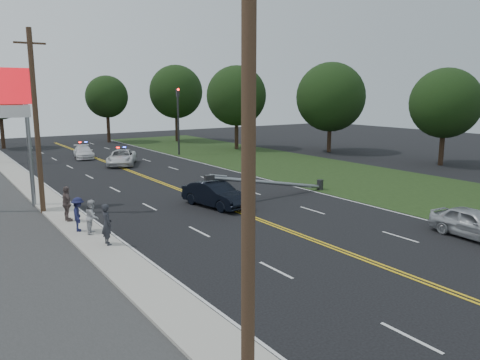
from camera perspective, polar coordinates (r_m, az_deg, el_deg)
ground at (r=21.90m, az=8.77°, el=-7.21°), size 120.00×120.00×0.00m
sidewalk at (r=26.72m, az=-20.30°, el=-4.34°), size 1.80×70.00×0.12m
grass_verge at (r=38.09m, az=13.53°, el=0.31°), size 12.00×80.00×0.01m
centerline_yellow at (r=29.72m, az=-4.40°, el=-2.30°), size 0.36×80.00×0.00m
pylon_sign at (r=29.46m, az=-26.97°, el=8.22°), size 3.20×0.35×8.00m
traffic_signal at (r=50.58m, az=-7.55°, el=7.81°), size 0.28×0.41×7.05m
fallen_streetlight at (r=30.20m, az=4.39°, el=-0.33°), size 9.36×0.44×1.91m
utility_pole_near at (r=8.95m, az=1.03°, el=0.36°), size 1.60×0.28×10.00m
utility_pole_mid at (r=27.72m, az=-23.60°, el=6.51°), size 1.60×0.28×10.00m
tree_7 at (r=65.03m, az=-15.93°, el=9.73°), size 5.52×5.52×8.80m
tree_8 at (r=64.77m, az=-7.82°, el=10.60°), size 7.15×7.15×10.25m
tree_9 at (r=55.33m, az=-0.43°, el=10.22°), size 6.98×6.98×9.70m
tree_12 at (r=46.63m, az=23.74°, el=8.56°), size 6.32×6.32×8.83m
tree_13 at (r=53.20m, az=10.99°, el=9.89°), size 7.57×7.57×9.89m
crashed_sedan at (r=27.57m, az=-3.04°, el=-1.75°), size 2.36×4.73×1.49m
waiting_sedan at (r=24.23m, az=26.68°, el=-4.77°), size 1.93×4.21×1.40m
emergency_a at (r=44.62m, az=-14.22°, el=2.68°), size 4.36×5.55×1.40m
emergency_b at (r=50.33m, az=-18.54°, el=3.25°), size 2.49×4.57×1.26m
bystander_a at (r=21.19m, az=-15.93°, el=-5.21°), size 0.44×0.67×1.82m
bystander_b at (r=23.09m, az=-17.57°, el=-4.26°), size 0.90×0.97×1.61m
bystander_c at (r=23.63m, az=-19.11°, el=-3.97°), size 0.86×1.18×1.65m
bystander_d at (r=25.60m, az=-20.35°, el=-2.73°), size 0.53×1.10×1.82m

